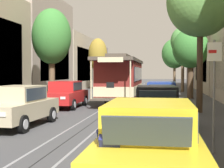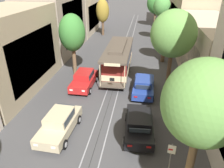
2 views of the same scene
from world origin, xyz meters
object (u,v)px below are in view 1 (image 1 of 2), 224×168
Objects in this scene: parked_car_yellow_near_right at (150,144)px; cable_car_trolley at (121,79)px; parked_car_beige_second_left at (18,106)px; street_tree_kerb_left_mid at (98,55)px; parked_car_red_mid_left at (65,94)px; parked_car_blue_mid_right at (162,96)px; street_tree_kerb_right_fourth at (183,42)px; street_sign_post at (214,84)px; street_tree_kerb_right_far at (175,54)px; street_tree_kerb_left_second at (52,37)px; motorcycle_with_rider at (111,164)px; parked_car_black_second_right at (157,106)px; street_tree_kerb_right_mid at (191,49)px; street_tree_kerb_right_second at (200,2)px.

cable_car_trolley reaches higher than parked_car_yellow_near_right.
street_tree_kerb_left_mid reaches higher than parked_car_beige_second_left.
street_tree_kerb_left_mid is (-7.63, 33.86, 3.37)m from parked_car_yellow_near_right.
cable_car_trolley is (2.68, 10.96, 0.86)m from parked_car_beige_second_left.
parked_car_blue_mid_right is (5.72, -0.43, 0.00)m from parked_car_red_mid_left.
street_sign_post is at bearing -91.57° from street_tree_kerb_right_fourth.
street_tree_kerb_left_mid is 32.44m from street_sign_post.
cable_car_trolley reaches higher than parked_car_blue_mid_right.
street_tree_kerb_right_far is at bearing 92.45° from street_tree_kerb_right_fourth.
parked_car_beige_second_left is at bearing -101.18° from street_tree_kerb_right_far.
parked_car_beige_second_left is 1.01× the size of parked_car_yellow_near_right.
cable_car_trolley is at bearing 13.02° from street_tree_kerb_left_second.
street_sign_post is (1.54, 2.82, 1.02)m from parked_car_yellow_near_right.
motorcycle_with_rider is at bearing -93.14° from parked_car_blue_mid_right.
parked_car_red_mid_left is 0.99× the size of parked_car_black_second_right.
street_sign_post is at bearing 61.45° from parked_car_yellow_near_right.
street_tree_kerb_left_second reaches higher than cable_car_trolley.
street_sign_post is (6.91, -3.38, 1.02)m from parked_car_beige_second_left.
parked_car_blue_mid_right is 0.70× the size of street_tree_kerb_left_mid.
street_tree_kerb_left_second reaches higher than street_tree_kerb_right_mid.
parked_car_black_second_right is at bearing -92.93° from street_tree_kerb_right_far.
parked_car_beige_second_left is at bearing -88.49° from parked_car_red_mid_left.
street_tree_kerb_right_mid is at bearing 46.18° from parked_car_red_mid_left.
street_tree_kerb_right_second is at bearing 37.42° from parked_car_beige_second_left.
parked_car_red_mid_left is 1.49× the size of street_sign_post.
parked_car_yellow_near_right is 0.62× the size of street_tree_kerb_right_fourth.
parked_car_beige_second_left is 8.21m from parked_car_yellow_near_right.
parked_car_beige_second_left is at bearing -142.58° from street_tree_kerb_right_second.
cable_car_trolley is at bearing 53.96° from parked_car_red_mid_left.
street_sign_post is at bearing -56.14° from street_tree_kerb_left_second.
parked_car_red_mid_left is 0.48× the size of cable_car_trolley.
parked_car_beige_second_left is at bearing -103.75° from cable_car_trolley.
parked_car_yellow_near_right is 0.67× the size of street_tree_kerb_left_second.
parked_car_beige_second_left is at bearing -85.33° from street_tree_kerb_left_mid.
parked_car_blue_mid_right is 9.02m from street_tree_kerb_left_second.
street_tree_kerb_right_fourth is 2.38× the size of street_sign_post.
parked_car_yellow_near_right is 21.86m from street_tree_kerb_right_mid.
street_tree_kerb_right_second is 30.56m from street_tree_kerb_right_far.
street_tree_kerb_right_fourth is at bearing 69.95° from cable_car_trolley.
parked_car_yellow_near_right is 0.63× the size of street_tree_kerb_right_far.
street_tree_kerb_left_second is 0.71× the size of cable_car_trolley.
street_sign_post is at bearing -73.55° from street_tree_kerb_left_mid.
street_sign_post reaches higher than parked_car_red_mid_left.
parked_car_beige_second_left is at bearing 153.90° from street_sign_post.
street_tree_kerb_right_second is at bearing 79.91° from parked_car_yellow_near_right.
street_tree_kerb_right_fourth reaches higher than street_tree_kerb_left_mid.
parked_car_red_mid_left is 19.83m from street_tree_kerb_right_fourth.
street_tree_kerb_right_second is (2.12, 11.94, 4.95)m from parked_car_yellow_near_right.
parked_car_yellow_near_right is (5.55, -13.22, 0.00)m from parked_car_red_mid_left.
parked_car_yellow_near_right is 0.70× the size of street_tree_kerb_left_mid.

